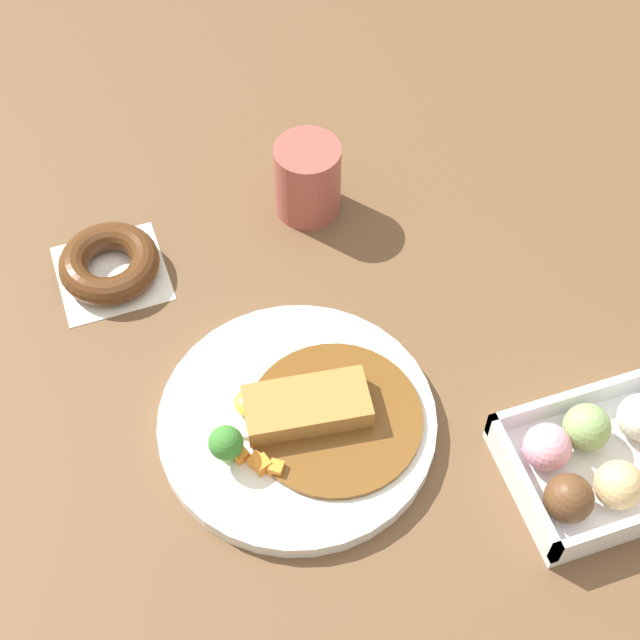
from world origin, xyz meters
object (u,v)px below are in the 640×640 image
object	(u,v)px
chocolate_ring_donut	(109,264)
coffee_mug	(308,179)
curry_plate	(299,421)
donut_box	(603,461)

from	to	relation	value
chocolate_ring_donut	coffee_mug	world-z (taller)	coffee_mug
curry_plate	chocolate_ring_donut	distance (m)	0.29
coffee_mug	chocolate_ring_donut	bearing A→B (deg)	-173.98
curry_plate	coffee_mug	distance (m)	0.30
donut_box	chocolate_ring_donut	xyz separation A→B (m)	(-0.40, 0.40, -0.01)
coffee_mug	curry_plate	bearing A→B (deg)	-109.91
curry_plate	coffee_mug	size ratio (longest dim) A/B	2.96
curry_plate	donut_box	bearing A→B (deg)	-28.48
chocolate_ring_donut	curry_plate	bearing A→B (deg)	-61.42
chocolate_ring_donut	coffee_mug	distance (m)	0.24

